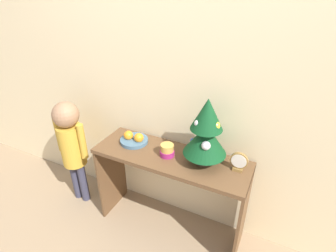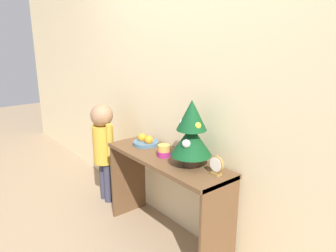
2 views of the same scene
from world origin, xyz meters
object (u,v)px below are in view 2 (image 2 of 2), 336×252
at_px(singing_bowl, 164,151).
at_px(fruit_bowl, 146,141).
at_px(child_figure, 103,140).
at_px(desk_clock, 216,166).
at_px(mini_tree, 191,133).

bearing_deg(singing_bowl, fruit_bowl, 171.83).
bearing_deg(fruit_bowl, child_figure, -169.04).
relative_size(desk_clock, child_figure, 0.14).
distance_m(mini_tree, desk_clock, 0.28).
bearing_deg(singing_bowl, desk_clock, 6.05).
height_order(mini_tree, desk_clock, mini_tree).
bearing_deg(child_figure, fruit_bowl, 10.96).
bearing_deg(mini_tree, singing_bowl, -171.64).
distance_m(fruit_bowl, desk_clock, 0.77).
distance_m(mini_tree, singing_bowl, 0.32).
height_order(singing_bowl, desk_clock, desk_clock).
xyz_separation_m(desk_clock, child_figure, (-1.31, -0.11, -0.14)).
height_order(mini_tree, fruit_bowl, mini_tree).
height_order(fruit_bowl, desk_clock, desk_clock).
bearing_deg(desk_clock, singing_bowl, -173.95).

